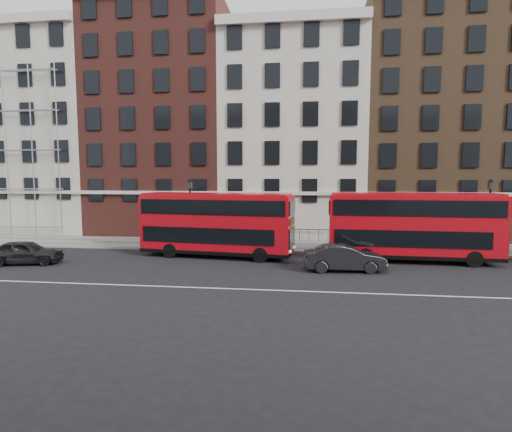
# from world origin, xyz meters

# --- Properties ---
(ground) EXTENTS (120.00, 120.00, 0.00)m
(ground) POSITION_xyz_m (0.00, 0.00, 0.00)
(ground) COLOR black
(ground) RESTS_ON ground
(pavement) EXTENTS (80.00, 5.00, 0.15)m
(pavement) POSITION_xyz_m (0.00, 10.50, 0.07)
(pavement) COLOR slate
(pavement) RESTS_ON ground
(kerb) EXTENTS (80.00, 0.30, 0.16)m
(kerb) POSITION_xyz_m (0.00, 8.00, 0.08)
(kerb) COLOR gray
(kerb) RESTS_ON ground
(road_centre_line) EXTENTS (70.00, 0.12, 0.01)m
(road_centre_line) POSITION_xyz_m (0.00, -2.00, 0.01)
(road_centre_line) COLOR white
(road_centre_line) RESTS_ON ground
(building_terrace) EXTENTS (64.00, 11.95, 22.00)m
(building_terrace) POSITION_xyz_m (-0.31, 17.88, 10.24)
(building_terrace) COLOR #B7AF9F
(building_terrace) RESTS_ON ground
(bus_b) EXTENTS (10.86, 3.82, 4.47)m
(bus_b) POSITION_xyz_m (-4.94, 5.86, 2.40)
(bus_b) COLOR #B10913
(bus_b) RESTS_ON ground
(bus_c) EXTENTS (10.94, 3.07, 4.56)m
(bus_c) POSITION_xyz_m (8.24, 5.86, 2.44)
(bus_c) COLOR #B10913
(bus_c) RESTS_ON ground
(car_rear) EXTENTS (4.85, 2.84, 1.55)m
(car_rear) POSITION_xyz_m (-16.67, 2.03, 0.78)
(car_rear) COLOR black
(car_rear) RESTS_ON ground
(car_front) EXTENTS (4.90, 2.00, 1.58)m
(car_front) POSITION_xyz_m (3.62, 2.62, 0.79)
(car_front) COLOR black
(car_front) RESTS_ON ground
(lamp_post_left) EXTENTS (0.44, 0.44, 5.33)m
(lamp_post_left) POSITION_xyz_m (-7.52, 8.37, 3.08)
(lamp_post_left) COLOR black
(lamp_post_left) RESTS_ON pavement
(lamp_post_right) EXTENTS (0.44, 0.44, 5.33)m
(lamp_post_right) POSITION_xyz_m (14.44, 9.18, 3.08)
(lamp_post_right) COLOR black
(lamp_post_right) RESTS_ON pavement
(iron_railings) EXTENTS (6.60, 0.06, 1.00)m
(iron_railings) POSITION_xyz_m (0.00, 12.70, 0.65)
(iron_railings) COLOR black
(iron_railings) RESTS_ON pavement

